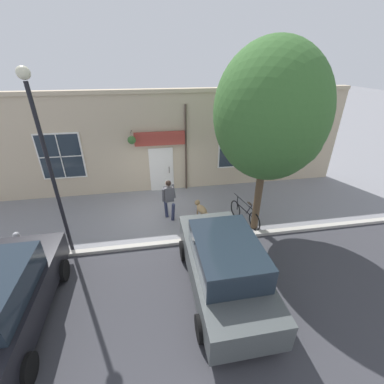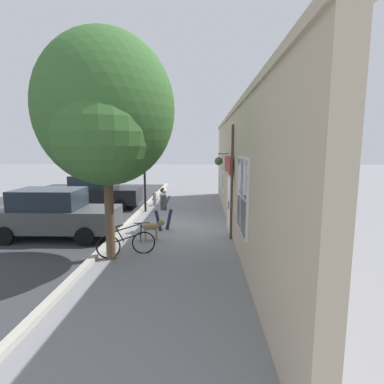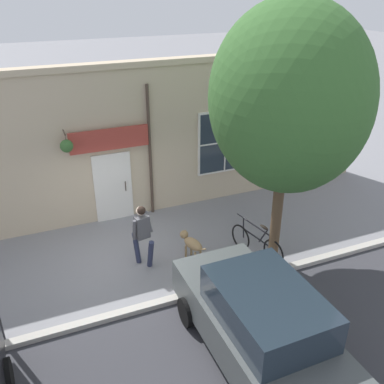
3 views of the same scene
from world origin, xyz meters
name	(u,v)px [view 1 (image 1 of 3)]	position (x,y,z in m)	size (l,w,h in m)	color
ground_plane	(160,214)	(0.00, 0.00, 0.00)	(90.00, 90.00, 0.00)	gray
curb_and_road	(175,361)	(5.85, 0.00, 0.02)	(10.10, 28.00, 0.12)	#B2ADA3
storefront_facade	(154,143)	(-2.34, 0.00, 2.28)	(0.95, 18.00, 4.55)	#C6B293
pedestrian_walking	(169,196)	(0.39, 0.38, 1.00)	(0.71, 0.55, 1.68)	#282D47
dog_on_leash	(201,208)	(0.62, 1.59, 0.47)	(1.01, 0.46, 0.71)	#997A51
street_tree_by_curb	(273,118)	(1.50, 3.60, 4.05)	(3.76, 3.55, 6.28)	brown
leaning_bicycle	(245,214)	(1.13, 3.20, 0.38)	(1.65, 0.61, 1.01)	black
parked_car_mid_block	(224,265)	(4.13, 1.50, 0.88)	(4.32, 1.97, 1.75)	#474C4C
street_lamp	(44,147)	(1.76, -2.99, 3.55)	(0.32, 0.32, 5.54)	black
fire_hydrant	(19,242)	(1.55, -4.62, 0.40)	(0.34, 0.20, 0.77)	#99999E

